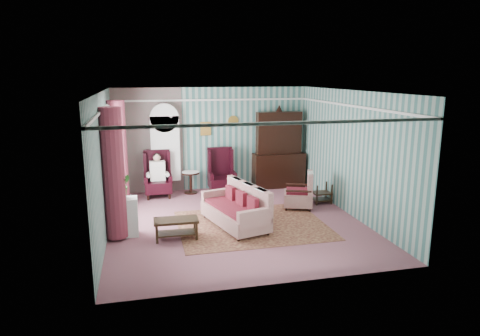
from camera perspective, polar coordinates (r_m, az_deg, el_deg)
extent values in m
plane|color=#884F5C|center=(9.71, -0.59, -7.17)|extent=(6.00, 6.00, 0.00)
cube|color=#3C6D67|center=(12.23, -3.68, 3.90)|extent=(5.50, 0.02, 2.90)
cube|color=#3C6D67|center=(6.51, 5.16, -3.74)|extent=(5.50, 0.02, 2.90)
cube|color=#3C6D67|center=(9.14, -17.68, 0.43)|extent=(0.02, 6.00, 2.90)
cube|color=#3C6D67|center=(10.27, 14.55, 1.89)|extent=(0.02, 6.00, 2.90)
cube|color=silver|center=(9.16, -0.63, 10.19)|extent=(5.50, 6.00, 0.02)
cube|color=#914A60|center=(12.06, -12.15, 3.53)|extent=(1.90, 0.01, 2.90)
cube|color=silver|center=(9.18, -0.63, 8.00)|extent=(5.50, 6.00, 0.05)
cube|color=white|center=(9.71, -17.29, 1.73)|extent=(0.04, 1.50, 1.90)
cylinder|color=brown|center=(8.71, -16.54, -0.75)|extent=(0.44, 0.44, 2.60)
cylinder|color=brown|center=(10.77, -15.95, 1.74)|extent=(0.44, 0.44, 2.60)
cube|color=#C88735|center=(12.13, -4.61, 5.25)|extent=(0.30, 0.03, 0.38)
cube|color=silver|center=(11.98, -9.91, 1.96)|extent=(0.80, 0.28, 2.24)
cube|color=black|center=(12.46, 5.22, 2.77)|extent=(1.50, 0.56, 2.36)
cube|color=black|center=(11.69, -10.93, -0.82)|extent=(0.76, 0.80, 1.25)
cube|color=black|center=(11.88, -2.47, -0.39)|extent=(0.76, 0.80, 1.25)
cylinder|color=black|center=(11.97, -6.59, -1.96)|extent=(0.50, 0.50, 0.60)
cube|color=black|center=(11.20, 10.83, -3.27)|extent=(0.45, 0.38, 0.54)
cube|color=silver|center=(9.10, -15.17, -6.32)|extent=(0.55, 0.35, 0.80)
cube|color=#521E1B|center=(9.50, 1.59, -7.59)|extent=(3.20, 2.60, 0.01)
cube|color=#BBAA91|center=(9.29, -0.72, -5.01)|extent=(1.46, 2.06, 0.95)
cube|color=beige|center=(10.63, 7.79, -2.50)|extent=(1.00, 0.98, 1.08)
cube|color=black|center=(8.79, -8.49, -8.03)|extent=(0.90, 0.48, 0.41)
imported|color=#1B4A17|center=(8.82, -15.82, -2.67)|extent=(0.46, 0.41, 0.46)
imported|color=#255019|center=(9.03, -15.26, -2.27)|extent=(0.28, 0.23, 0.47)
imported|color=#1B4B17|center=(9.04, -15.72, -2.57)|extent=(0.25, 0.25, 0.38)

